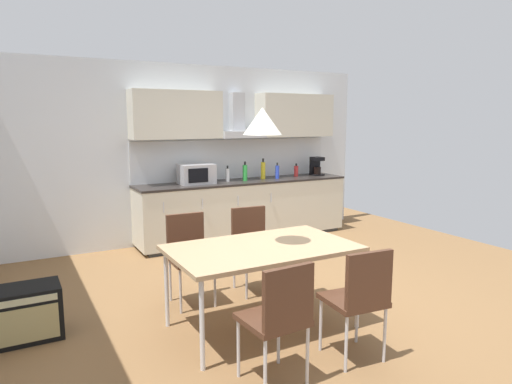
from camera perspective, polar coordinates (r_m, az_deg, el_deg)
name	(u,v)px	position (r m, az deg, el deg)	size (l,w,h in m)	color
ground_plane	(277,303)	(4.64, 2.62, -13.73)	(7.60, 8.04, 0.02)	brown
wall_back	(181,154)	(6.78, -9.39, 4.68)	(6.08, 0.10, 2.57)	silver
kitchen_counter	(245,209)	(6.90, -1.44, -2.18)	(3.27, 0.67, 0.89)	#333333
backsplash_tile	(235,159)	(7.07, -2.61, 4.15)	(3.25, 0.02, 0.60)	silver
upper_wall_cabinets	(240,116)	(6.90, -2.07, 9.48)	(3.25, 0.40, 0.67)	beige
microwave	(196,174)	(6.49, -7.45, 2.24)	(0.48, 0.35, 0.28)	#ADADB2
coffee_maker	(316,166)	(7.53, 7.52, 3.23)	(0.18, 0.19, 0.30)	black
bottle_white	(228,175)	(6.73, -3.58, 2.18)	(0.06, 0.06, 0.23)	white
bottle_red	(296,171)	(7.34, 5.04, 2.65)	(0.07, 0.07, 0.21)	red
bottle_yellow	(263,170)	(6.97, 0.89, 2.73)	(0.07, 0.07, 0.32)	yellow
bottle_blue	(277,172)	(7.04, 2.67, 2.54)	(0.06, 0.06, 0.25)	blue
bottle_green	(245,173)	(6.78, -1.39, 2.45)	(0.07, 0.07, 0.29)	green
dining_table	(262,251)	(3.90, 0.76, -7.35)	(1.56, 0.93, 0.72)	tan
chair_near_right	(360,293)	(3.49, 12.86, -12.24)	(0.43, 0.43, 0.87)	#4C2D1E
chair_far_left	(189,249)	(4.55, -8.40, -7.07)	(0.41, 0.41, 0.87)	#4C2D1E
chair_far_right	(252,240)	(4.83, -0.50, -6.03)	(0.43, 0.43, 0.87)	#4C2D1E
chair_near_left	(280,312)	(3.11, 2.96, -14.76)	(0.42, 0.42, 0.87)	#4C2D1E
guitar_amp	(27,313)	(4.30, -26.67, -13.34)	(0.52, 0.37, 0.44)	black
pendant_lamp	(262,121)	(3.75, 0.80, 8.84)	(0.32, 0.32, 0.22)	silver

